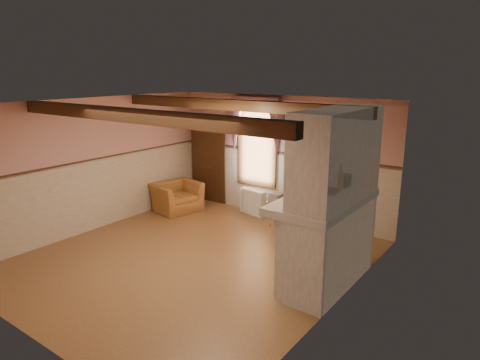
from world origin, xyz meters
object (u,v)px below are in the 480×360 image
Objects in this scene: armchair at (177,197)px; oil_lamp at (340,181)px; radiator at (253,202)px; bowl at (330,192)px; side_table at (277,213)px; mantel_clock at (345,181)px.

oil_lamp reaches higher than armchair.
bowl is (2.77, -1.86, 1.16)m from radiator.
armchair reaches higher than side_table.
radiator is 3.53m from bowl.
bowl is 1.31× the size of mantel_clock.
radiator is (1.66, 0.86, -0.04)m from armchair.
bowl reaches higher than armchair.
radiator is at bearing 159.85° from side_table.
bowl is 0.57m from mantel_clock.
bowl is at bearing -24.44° from radiator.
oil_lamp is at bearing -90.00° from mantel_clock.
side_table is 2.29× the size of mantel_clock.
side_table is 1.75× the size of bowl.
bowl is at bearing -38.89° from side_table.
mantel_clock reaches higher than radiator.
oil_lamp is at bearing -31.53° from side_table.
radiator is at bearing 151.73° from oil_lamp.
radiator is at bearing 146.11° from bowl.
side_table is 0.90m from radiator.
mantel_clock is 0.86× the size of oil_lamp.
oil_lamp is at bearing -18.82° from radiator.
radiator is at bearing -50.14° from armchair.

